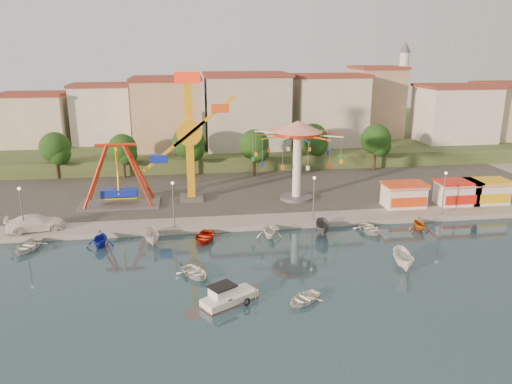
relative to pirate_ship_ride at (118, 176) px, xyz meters
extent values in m
plane|color=#152B39|center=(15.02, -22.12, -4.39)|extent=(200.00, 200.00, 0.00)
cube|color=#9E998E|center=(15.02, 39.88, -4.09)|extent=(200.00, 100.00, 0.60)
cube|color=#4C4944|center=(15.02, 7.88, -3.79)|extent=(90.00, 28.00, 0.01)
cube|color=#384C26|center=(15.02, 44.88, -2.89)|extent=(200.00, 60.00, 3.00)
cube|color=#59595E|center=(0.00, 0.00, -3.64)|extent=(10.00, 5.00, 0.30)
cube|color=#1328AA|center=(0.00, 0.00, -2.19)|extent=(4.50, 1.40, 1.00)
cylinder|color=red|center=(0.00, 0.00, 4.01)|extent=(5.00, 0.40, 0.40)
cube|color=#59595E|center=(9.11, 1.01, -3.54)|extent=(3.00, 3.00, 0.50)
cube|color=#FFB015|center=(9.11, 1.01, 3.71)|extent=(1.00, 1.00, 15.00)
cube|color=#FF2F0E|center=(9.11, 1.01, 12.01)|extent=(3.20, 0.50, 1.40)
cylinder|color=#FFB015|center=(9.11, 0.21, 5.21)|extent=(3.20, 0.50, 3.20)
cube|color=#FFB015|center=(11.08, 0.01, 6.75)|extent=(8.08, 0.35, 6.45)
cube|color=#F24B15|center=(13.04, 0.01, 8.29)|extent=(2.20, 1.20, 1.00)
cylinder|color=#59595E|center=(22.90, -0.55, -3.59)|extent=(4.40, 4.40, 0.40)
cylinder|color=white|center=(22.90, -0.55, 0.71)|extent=(1.10, 1.10, 9.00)
cylinder|color=red|center=(22.90, -0.55, 5.01)|extent=(6.00, 6.00, 0.50)
cone|color=red|center=(22.90, -0.55, 5.91)|extent=(6.40, 6.40, 1.40)
cube|color=white|center=(35.62, -5.62, -2.39)|extent=(5.00, 3.00, 2.80)
cube|color=#E44014|center=(35.62, -5.62, -0.84)|extent=(5.40, 3.40, 0.25)
cube|color=red|center=(35.62, -7.32, -1.19)|extent=(5.00, 0.77, 0.43)
cube|color=white|center=(42.78, -5.62, -2.39)|extent=(5.00, 3.00, 2.80)
cube|color=red|center=(42.78, -5.62, -0.84)|extent=(5.40, 3.40, 0.25)
cube|color=red|center=(42.78, -7.32, -1.19)|extent=(5.00, 0.77, 0.43)
cube|color=white|center=(46.90, -5.62, -2.39)|extent=(5.00, 3.00, 2.80)
cube|color=gold|center=(46.90, -5.62, -0.84)|extent=(5.40, 3.40, 0.25)
cube|color=red|center=(46.90, -7.32, -1.19)|extent=(5.00, 0.77, 0.43)
cylinder|color=#59595E|center=(-8.98, -9.12, -1.29)|extent=(0.14, 0.14, 5.00)
cylinder|color=#59595E|center=(7.02, -9.12, -1.29)|extent=(0.14, 0.14, 5.00)
cylinder|color=#59595E|center=(23.02, -9.12, -1.29)|extent=(0.14, 0.14, 5.00)
cylinder|color=#59595E|center=(39.02, -9.12, -1.29)|extent=(0.14, 0.14, 5.00)
cylinder|color=#382314|center=(-10.98, 14.85, -2.00)|extent=(0.44, 0.44, 3.60)
sphere|color=black|center=(-10.98, 14.85, 1.10)|extent=(4.60, 4.60, 4.60)
cylinder|color=#382314|center=(-0.98, 14.12, -2.09)|extent=(0.44, 0.44, 3.40)
sphere|color=black|center=(-0.98, 14.12, 0.83)|extent=(4.35, 4.35, 4.35)
cylinder|color=#382314|center=(9.02, 13.68, -1.83)|extent=(0.44, 0.44, 3.92)
sphere|color=black|center=(9.02, 13.68, 1.54)|extent=(5.02, 5.02, 5.02)
cylinder|color=#382314|center=(19.02, 12.24, -1.96)|extent=(0.44, 0.44, 3.66)
sphere|color=black|center=(19.02, 12.24, 1.18)|extent=(4.68, 4.68, 4.68)
cylinder|color=#382314|center=(29.02, 15.23, -1.89)|extent=(0.44, 0.44, 3.80)
sphere|color=black|center=(29.02, 15.23, 1.37)|extent=(4.86, 4.86, 4.86)
cylinder|color=#382314|center=(39.02, 13.41, -1.91)|extent=(0.44, 0.44, 3.77)
sphere|color=black|center=(39.02, 13.41, 1.33)|extent=(4.83, 4.83, 4.83)
cube|color=beige|center=(-18.35, 23.94, 4.54)|extent=(9.26, 9.53, 11.87)
cube|color=silver|center=(-6.30, 29.26, 2.92)|extent=(12.33, 9.01, 8.63)
cube|color=tan|center=(6.84, 29.84, 4.22)|extent=(11.95, 9.28, 11.23)
cube|color=beige|center=(20.63, 26.68, 3.20)|extent=(12.59, 10.50, 9.20)
cube|color=beige|center=(34.10, 30.08, 3.22)|extent=(10.75, 9.23, 9.24)
cube|color=tan|center=(47.39, 28.21, 4.21)|extent=(12.77, 10.96, 11.21)
cube|color=silver|center=(59.18, 26.65, 4.78)|extent=(8.23, 8.98, 12.36)
cube|color=beige|center=(71.05, 31.58, 2.99)|extent=(11.59, 10.93, 8.76)
cylinder|color=silver|center=(51.02, 31.88, 6.61)|extent=(1.80, 1.80, 16.00)
cylinder|color=#59595E|center=(51.02, 31.88, 11.61)|extent=(2.80, 2.80, 0.30)
cone|color=#59595E|center=(51.02, 31.88, 15.61)|extent=(2.20, 2.20, 2.00)
cube|color=white|center=(11.71, -26.16, -4.11)|extent=(4.95, 4.01, 0.85)
cube|color=red|center=(11.71, -26.16, -4.32)|extent=(4.95, 4.01, 0.15)
cube|color=white|center=(11.14, -26.06, -3.40)|extent=(2.35, 2.20, 0.85)
cube|color=black|center=(11.14, -26.06, -2.93)|extent=(2.61, 2.46, 0.11)
torus|color=black|center=(11.71, -27.10, -3.97)|extent=(0.71, 0.54, 0.72)
torus|color=black|center=(13.03, -27.05, -3.97)|extent=(0.71, 0.54, 0.72)
imported|color=white|center=(9.02, -20.87, -4.02)|extent=(4.01, 4.39, 0.74)
imported|color=white|center=(17.70, -26.95, -4.05)|extent=(4.12, 3.90, 0.70)
imported|color=white|center=(28.55, -21.75, -3.59)|extent=(2.34, 4.40, 1.61)
imported|color=white|center=(-8.09, -8.12, -2.92)|extent=(6.46, 3.82, 1.76)
imported|color=silver|center=(-7.90, -12.32, -3.97)|extent=(3.84, 4.69, 0.85)
imported|color=#1321AE|center=(-0.60, -12.32, -3.53)|extent=(2.96, 3.39, 1.73)
imported|color=silver|center=(4.71, -12.32, -3.66)|extent=(1.93, 3.97, 1.47)
imported|color=red|center=(10.22, -12.32, -3.97)|extent=(3.83, 4.67, 0.84)
imported|color=white|center=(17.30, -12.32, -3.53)|extent=(3.03, 3.45, 1.72)
imported|color=#515256|center=(23.31, -12.32, -3.62)|extent=(2.34, 4.22, 1.54)
imported|color=white|center=(28.77, -12.32, -3.98)|extent=(3.64, 4.49, 0.82)
imported|color=#CA5B12|center=(34.62, -12.32, -3.65)|extent=(2.72, 3.06, 1.49)
camera|label=1|loc=(8.76, -62.65, 15.73)|focal=35.00mm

